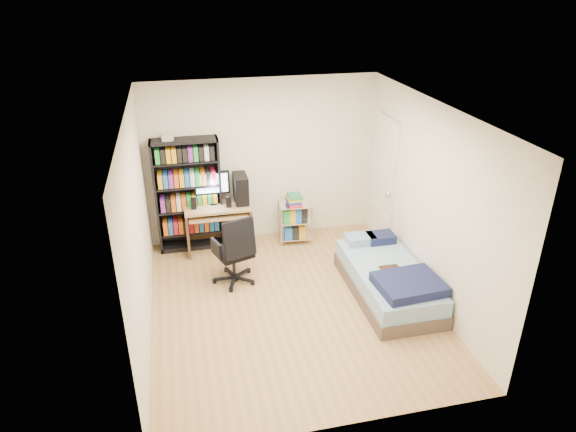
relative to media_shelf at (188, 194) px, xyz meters
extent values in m
cube|color=tan|center=(1.14, -1.84, -0.90)|extent=(3.50, 4.00, 0.04)
cube|color=white|center=(1.14, -1.84, 1.64)|extent=(3.50, 4.00, 0.04)
cube|color=white|center=(1.14, 0.18, 0.37)|extent=(3.50, 0.04, 2.50)
cube|color=white|center=(1.14, -3.86, 0.37)|extent=(3.50, 0.04, 2.50)
cube|color=white|center=(-0.63, -1.84, 0.37)|extent=(0.04, 4.00, 2.50)
cube|color=white|center=(2.91, -1.84, 0.37)|extent=(0.04, 4.00, 2.50)
cube|color=black|center=(0.00, 0.00, -0.02)|extent=(0.96, 0.32, 1.71)
cube|color=black|center=(0.00, 0.00, -0.61)|extent=(0.90, 0.30, 0.02)
cube|color=red|center=(0.00, -0.01, -0.49)|extent=(0.83, 0.26, 0.20)
cube|color=black|center=(0.00, 0.00, -0.24)|extent=(0.90, 0.30, 0.02)
cube|color=blue|center=(0.00, -0.01, -0.11)|extent=(0.83, 0.26, 0.20)
cube|color=black|center=(0.00, 0.00, 0.14)|extent=(0.90, 0.30, 0.02)
cube|color=gold|center=(0.00, -0.01, 0.26)|extent=(0.83, 0.26, 0.20)
cube|color=black|center=(0.00, 0.00, 0.51)|extent=(0.90, 0.30, 0.02)
cube|color=green|center=(0.00, -0.01, 0.63)|extent=(0.83, 0.26, 0.20)
cube|color=silver|center=(-0.21, 0.00, 0.87)|extent=(0.15, 0.13, 0.07)
cube|color=tan|center=(0.40, -0.16, -0.17)|extent=(0.97, 0.53, 0.04)
cube|color=#3D2D21|center=(-0.06, -0.16, -0.54)|extent=(0.04, 0.53, 0.69)
cube|color=#3D2D21|center=(0.86, -0.16, -0.54)|extent=(0.04, 0.53, 0.69)
cube|color=#3D2D21|center=(0.40, 0.09, -0.52)|extent=(0.93, 0.03, 0.63)
cube|color=tan|center=(0.40, -0.23, -0.27)|extent=(0.87, 0.43, 0.02)
cube|color=black|center=(0.40, -0.25, -0.25)|extent=(0.42, 0.14, 0.02)
cube|color=black|center=(0.35, -0.05, 0.16)|extent=(0.52, 0.05, 0.35)
cube|color=silver|center=(0.35, -0.08, 0.16)|extent=(0.46, 0.01, 0.29)
cube|color=black|center=(0.77, -0.11, 0.06)|extent=(0.19, 0.41, 0.42)
cube|color=black|center=(0.06, -0.20, -0.07)|extent=(0.08, 0.08, 0.16)
cube|color=black|center=(0.56, -0.25, -0.07)|extent=(0.08, 0.08, 0.16)
cylinder|color=black|center=(0.51, -1.12, -0.63)|extent=(0.05, 0.05, 0.35)
cube|color=black|center=(0.51, -1.12, -0.44)|extent=(0.56, 0.56, 0.07)
cube|color=black|center=(0.57, -1.31, -0.14)|extent=(0.45, 0.26, 0.51)
cube|color=black|center=(0.28, -1.20, -0.31)|extent=(0.12, 0.27, 0.20)
cube|color=black|center=(0.73, -1.04, -0.31)|extent=(0.12, 0.27, 0.20)
cylinder|color=silver|center=(1.33, -0.34, -0.56)|extent=(0.02, 0.02, 0.64)
cylinder|color=silver|center=(1.80, -0.37, -0.56)|extent=(0.02, 0.02, 0.64)
cylinder|color=silver|center=(1.36, -0.01, -0.56)|extent=(0.02, 0.02, 0.64)
cylinder|color=silver|center=(1.83, -0.04, -0.56)|extent=(0.02, 0.02, 0.64)
cube|color=silver|center=(1.58, -0.19, -0.79)|extent=(0.49, 0.37, 0.02)
cube|color=silver|center=(1.58, -0.19, -0.51)|extent=(0.49, 0.37, 0.02)
cube|color=silver|center=(1.58, -0.19, -0.24)|extent=(0.49, 0.37, 0.02)
cube|color=red|center=(1.58, -0.19, -0.16)|extent=(0.22, 0.27, 0.15)
cube|color=#50433B|center=(2.42, -1.88, -0.79)|extent=(0.90, 1.80, 0.18)
cube|color=#81A5C0|center=(2.42, -1.88, -0.59)|extent=(0.86, 1.76, 0.22)
cube|color=#151B42|center=(2.47, -2.38, -0.43)|extent=(0.81, 0.68, 0.13)
cube|color=#A3CAE7|center=(2.29, -1.16, -0.43)|extent=(0.41, 0.27, 0.12)
cube|color=#151B42|center=(2.59, -1.18, -0.43)|extent=(0.38, 0.27, 0.12)
cube|color=#432815|center=(2.42, -1.93, -0.48)|extent=(0.25, 0.20, 0.01)
cube|color=silver|center=(2.87, -0.49, 0.12)|extent=(0.05, 0.80, 2.00)
sphere|color=silver|center=(2.81, -0.81, 0.07)|extent=(0.08, 0.08, 0.08)
camera|label=1|loc=(-0.10, -7.13, 2.96)|focal=32.00mm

